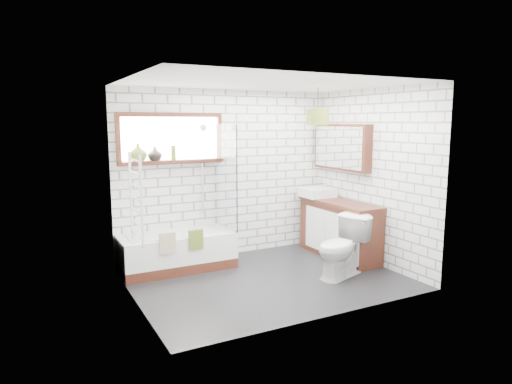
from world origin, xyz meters
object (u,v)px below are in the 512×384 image
basin (317,192)px  pendant (318,117)px  toilet (342,247)px  vanity (339,229)px  bathtub (177,251)px

basin → pendant: 1.41m
basin → toilet: basin is taller
vanity → basin: (-0.06, 0.50, 0.50)m
vanity → toilet: 0.93m
bathtub → basin: basin is taller
bathtub → vanity: vanity is taller
bathtub → pendant: bearing=-20.4°
toilet → basin: bearing=140.1°
toilet → pendant: size_ratio=2.63×
vanity → toilet: bearing=-125.8°
toilet → pendant: bearing=160.0°
pendant → bathtub: bearing=159.6°
bathtub → vanity: 2.44m
vanity → pendant: bearing=-166.4°
bathtub → vanity: bearing=-13.2°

